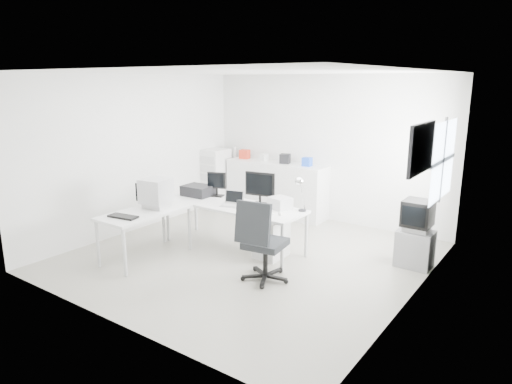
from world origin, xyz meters
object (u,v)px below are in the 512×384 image
Objects in this scene: drawer_pedestal at (271,238)px; lcd_monitor_large at (260,188)px; inkjet_printer at (198,191)px; laptop at (232,199)px; side_desk at (146,235)px; lcd_monitor_small at (217,185)px; filing_cabinet at (216,178)px; main_desk at (234,226)px; sideboard at (276,188)px; crt_monitor at (156,194)px; office_chair at (265,240)px; crt_tv at (418,216)px; laser_printer at (280,203)px; tv_cabinet at (415,248)px.

drawer_pedestal is 0.82m from lcd_monitor_large.
lcd_monitor_large is (1.20, 0.15, 0.17)m from inkjet_printer.
side_desk is at bearing -147.03° from laptop.
lcd_monitor_small is 0.32× the size of filing_cabinet.
main_desk is 4.00× the size of drawer_pedestal.
side_desk is 3.21m from sideboard.
lcd_monitor_small is at bearing 24.14° from inkjet_printer.
inkjet_printer is (0.00, 1.20, 0.46)m from side_desk.
crt_monitor is (-1.55, -0.90, 0.67)m from drawer_pedestal.
laptop is (-0.30, -0.35, -0.15)m from lcd_monitor_large.
filing_cabinet is at bearing -167.32° from sideboard.
filing_cabinet is (-1.92, 1.89, -0.23)m from laptop.
drawer_pedestal is 0.90m from office_chair.
sideboard reaches higher than crt_tv.
inkjet_printer is 1.21× the size of lcd_monitor_small.
lcd_monitor_large is 0.41× the size of filing_cabinet.
laptop is (-0.65, -0.15, 0.56)m from drawer_pedestal.
lcd_monitor_large is (0.90, 0.00, 0.06)m from lcd_monitor_small.
inkjet_printer is 0.36m from lcd_monitor_small.
laptop is at bearing -139.68° from laser_printer.
laptop is 0.77m from laser_printer.
crt_monitor is (0.00, 0.25, 0.60)m from side_desk.
crt_monitor is 0.35× the size of filing_cabinet.
lcd_monitor_large is 2.50m from tv_cabinet.
crt_tv is at bearing 7.41° from laptop.
lcd_monitor_small is at bearing 77.47° from side_desk.
lcd_monitor_large reaches higher than laser_printer.
lcd_monitor_small reaches higher than sideboard.
lcd_monitor_small is 1.89m from sideboard.
laptop is 0.26× the size of filing_cabinet.
side_desk is 2.33× the size of drawer_pedestal.
filing_cabinet reaches higher than crt_tv.
main_desk is 5.88× the size of lcd_monitor_small.
sideboard reaches higher than drawer_pedestal.
side_desk is 1.50m from lcd_monitor_small.
filing_cabinet is at bearing 169.66° from crt_tv.
filing_cabinet is at bearing 135.06° from lcd_monitor_large.
lcd_monitor_small is 0.82× the size of crt_tv.
office_chair is 0.92× the size of filing_cabinet.
crt_tv is at bearing 39.47° from office_chair.
laser_printer is at bearing 102.93° from office_chair.
filing_cabinet reaches higher than office_chair.
laser_printer reaches higher than main_desk.
inkjet_printer is 1.48× the size of laptop.
inkjet_printer is (-0.85, 0.10, 0.46)m from main_desk.
inkjet_printer is at bearing 80.42° from crt_monitor.
tv_cabinet is at bearing 7.26° from lcd_monitor_large.
crt_tv is (3.48, 1.82, -0.20)m from crt_monitor.
lcd_monitor_large is at bearing -168.53° from laser_printer.
drawer_pedestal is 1.47× the size of lcd_monitor_small.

